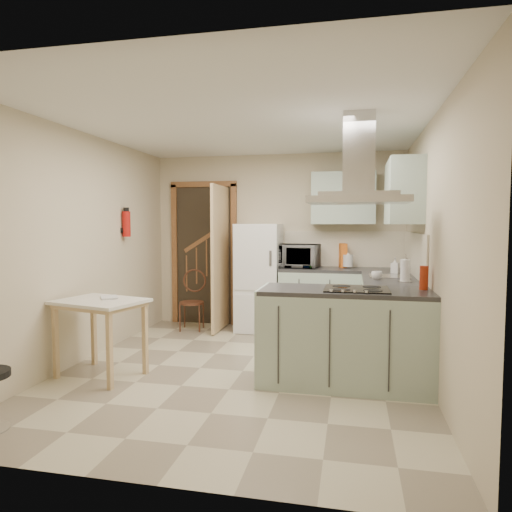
% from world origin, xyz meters
% --- Properties ---
extents(floor, '(4.20, 4.20, 0.00)m').
position_xyz_m(floor, '(0.00, 0.00, 0.00)').
color(floor, '#BDB593').
rests_on(floor, ground).
extents(ceiling, '(4.20, 4.20, 0.00)m').
position_xyz_m(ceiling, '(0.00, 0.00, 2.50)').
color(ceiling, silver).
rests_on(ceiling, back_wall).
extents(back_wall, '(3.60, 0.00, 3.60)m').
position_xyz_m(back_wall, '(0.00, 2.10, 1.25)').
color(back_wall, beige).
rests_on(back_wall, floor).
extents(left_wall, '(0.00, 4.20, 4.20)m').
position_xyz_m(left_wall, '(-1.80, 0.00, 1.25)').
color(left_wall, beige).
rests_on(left_wall, floor).
extents(right_wall, '(0.00, 4.20, 4.20)m').
position_xyz_m(right_wall, '(1.80, 0.00, 1.25)').
color(right_wall, beige).
rests_on(right_wall, floor).
extents(doorway, '(1.10, 0.12, 2.10)m').
position_xyz_m(doorway, '(-1.10, 2.07, 1.05)').
color(doorway, brown).
rests_on(doorway, floor).
extents(fridge, '(0.60, 0.60, 1.50)m').
position_xyz_m(fridge, '(-0.20, 1.80, 0.75)').
color(fridge, white).
rests_on(fridge, floor).
extents(counter_back, '(1.08, 0.60, 0.90)m').
position_xyz_m(counter_back, '(0.66, 1.80, 0.45)').
color(counter_back, '#9EB2A0').
rests_on(counter_back, floor).
extents(counter_right, '(0.60, 1.95, 0.90)m').
position_xyz_m(counter_right, '(1.50, 1.12, 0.45)').
color(counter_right, '#9EB2A0').
rests_on(counter_right, floor).
extents(splashback, '(1.68, 0.02, 0.50)m').
position_xyz_m(splashback, '(0.96, 2.09, 1.15)').
color(splashback, beige).
rests_on(splashback, counter_back).
extents(wall_cabinet_back, '(0.85, 0.35, 0.70)m').
position_xyz_m(wall_cabinet_back, '(0.95, 1.93, 1.85)').
color(wall_cabinet_back, '#9EB2A0').
rests_on(wall_cabinet_back, back_wall).
extents(wall_cabinet_right, '(0.35, 0.90, 0.70)m').
position_xyz_m(wall_cabinet_right, '(1.62, 0.85, 1.85)').
color(wall_cabinet_right, '#9EB2A0').
rests_on(wall_cabinet_right, right_wall).
extents(peninsula, '(1.55, 0.65, 0.90)m').
position_xyz_m(peninsula, '(1.02, -0.18, 0.45)').
color(peninsula, '#9EB2A0').
rests_on(peninsula, floor).
extents(hob, '(0.58, 0.50, 0.01)m').
position_xyz_m(hob, '(1.12, -0.18, 0.91)').
color(hob, black).
rests_on(hob, peninsula).
extents(extractor_hood, '(0.90, 0.55, 0.10)m').
position_xyz_m(extractor_hood, '(1.12, -0.18, 1.72)').
color(extractor_hood, silver).
rests_on(extractor_hood, ceiling).
extents(sink, '(0.45, 0.40, 0.01)m').
position_xyz_m(sink, '(1.50, 0.95, 0.91)').
color(sink, silver).
rests_on(sink, counter_right).
extents(fire_extinguisher, '(0.10, 0.10, 0.32)m').
position_xyz_m(fire_extinguisher, '(-1.74, 0.90, 1.50)').
color(fire_extinguisher, '#B2140F').
rests_on(fire_extinguisher, left_wall).
extents(drop_leaf_table, '(0.93, 0.79, 0.76)m').
position_xyz_m(drop_leaf_table, '(-1.33, -0.44, 0.38)').
color(drop_leaf_table, tan).
rests_on(drop_leaf_table, floor).
extents(bentwood_chair, '(0.38, 0.38, 0.77)m').
position_xyz_m(bentwood_chair, '(-1.14, 1.62, 0.39)').
color(bentwood_chair, '#493218').
rests_on(bentwood_chair, floor).
extents(microwave, '(0.62, 0.46, 0.32)m').
position_xyz_m(microwave, '(0.34, 1.82, 1.06)').
color(microwave, black).
rests_on(microwave, counter_back).
extents(kettle, '(0.14, 0.14, 0.20)m').
position_xyz_m(kettle, '(1.02, 1.88, 1.00)').
color(kettle, silver).
rests_on(kettle, counter_back).
extents(cereal_box, '(0.12, 0.23, 0.33)m').
position_xyz_m(cereal_box, '(0.95, 1.98, 1.07)').
color(cereal_box, orange).
rests_on(cereal_box, counter_back).
extents(soap_bottle, '(0.11, 0.11, 0.19)m').
position_xyz_m(soap_bottle, '(1.60, 1.32, 1.00)').
color(soap_bottle, '#ABABB7').
rests_on(soap_bottle, counter_right).
extents(paper_towel, '(0.11, 0.11, 0.24)m').
position_xyz_m(paper_towel, '(1.62, 0.49, 1.02)').
color(paper_towel, silver).
rests_on(paper_towel, counter_right).
extents(cup, '(0.13, 0.13, 0.09)m').
position_xyz_m(cup, '(1.34, 0.63, 0.94)').
color(cup, silver).
rests_on(cup, counter_right).
extents(red_bottle, '(0.09, 0.09, 0.22)m').
position_xyz_m(red_bottle, '(1.73, -0.06, 1.01)').
color(red_bottle, '#A6290E').
rests_on(red_bottle, peninsula).
extents(book, '(0.25, 0.27, 0.10)m').
position_xyz_m(book, '(-1.36, -0.37, 0.81)').
color(book, '#A13935').
rests_on(book, drop_leaf_table).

